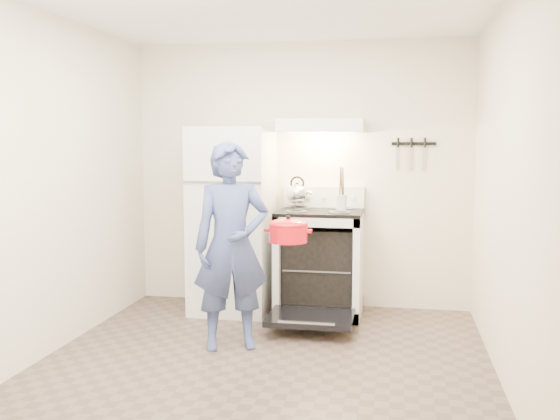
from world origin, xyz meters
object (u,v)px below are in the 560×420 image
Objects in this scene: dutch_oven at (288,233)px; refrigerator at (233,220)px; stove_body at (320,264)px; person at (231,246)px; tea_kettle at (297,192)px.

refrigerator is at bearing 129.23° from dutch_oven.
stove_body is 0.59× the size of person.
tea_kettle is 0.80× the size of dutch_oven.
stove_body is 2.47× the size of dutch_oven.
refrigerator is 1.08m from person.
dutch_oven reaches higher than stove_body.
stove_body is at bearing 1.77° from refrigerator.
stove_body is (0.81, 0.02, -0.39)m from refrigerator.
tea_kettle is at bearing 53.57° from person.
person is 4.21× the size of dutch_oven.
stove_body is at bearing 40.74° from person.
tea_kettle is at bearing 95.11° from dutch_oven.
refrigerator is 4.57× the size of dutch_oven.
dutch_oven is at bearing -50.77° from refrigerator.
refrigerator reaches higher than stove_body.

